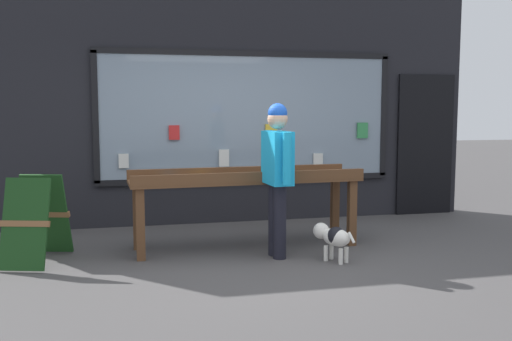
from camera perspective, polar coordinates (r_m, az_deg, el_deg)
name	(u,v)px	position (r m, az deg, el deg)	size (l,w,h in m)	color
ground_plane	(263,266)	(5.89, 0.71, -9.51)	(40.00, 40.00, 0.00)	#474444
shopfront_facade	(226,94)	(8.02, -3.05, 7.61)	(7.29, 0.29, 3.64)	black
display_table_main	(246,185)	(6.51, -1.00, -1.42)	(2.66, 0.77, 0.91)	brown
person_browsing	(277,168)	(6.07, 2.15, 0.22)	(0.25, 0.66, 1.65)	black
small_dog	(333,237)	(6.06, 7.73, -6.56)	(0.36, 0.47, 0.38)	white
sandwich_board_sign	(36,219)	(6.34, -21.10, -4.52)	(0.66, 0.90, 0.89)	#193F19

